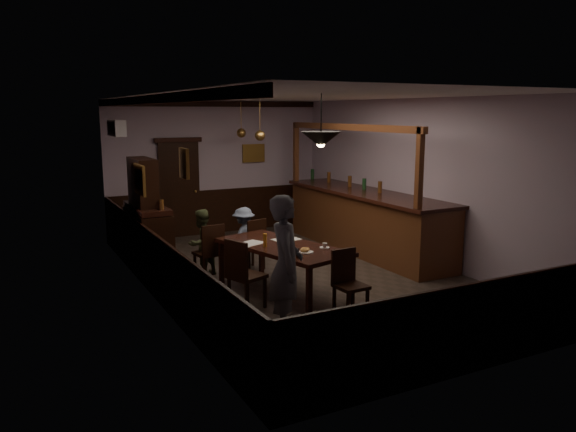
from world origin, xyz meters
TOP-DOWN VIEW (x-y plane):
  - room at (0.00, 0.00)m, footprint 5.01×8.01m
  - dining_table at (-0.67, -0.62)m, footprint 1.53×2.38m
  - chair_far_left at (-1.43, 0.49)m, footprint 0.47×0.47m
  - chair_far_right at (-0.56, 0.72)m, footprint 0.48×0.48m
  - chair_near at (-0.31, -1.90)m, footprint 0.42×0.42m
  - chair_side at (-1.51, -1.06)m, footprint 0.57×0.57m
  - person_standing at (-1.36, -2.10)m, footprint 0.65×0.76m
  - person_seated_left at (-1.49, 0.76)m, footprint 0.70×0.66m
  - person_seated_right at (-0.62, 0.99)m, footprint 0.81×0.67m
  - newspaper_left at (-1.06, -0.32)m, footprint 0.50×0.44m
  - newspaper_right at (-0.45, -0.33)m, footprint 0.46×0.36m
  - napkin at (-0.65, -0.89)m, footprint 0.18×0.18m
  - saucer at (-0.19, -1.09)m, footprint 0.15×0.15m
  - coffee_cup at (-0.21, -1.12)m, footprint 0.10×0.10m
  - pastry_plate at (-0.57, -1.20)m, footprint 0.22×0.22m
  - pastry_ring_a at (-0.59, -1.18)m, footprint 0.13×0.13m
  - pastry_ring_b at (-0.55, -1.14)m, footprint 0.13×0.13m
  - soda_can at (-0.57, -0.68)m, footprint 0.07×0.07m
  - beer_glass at (-0.94, -0.60)m, footprint 0.06×0.06m
  - water_glass at (-0.63, -0.52)m, footprint 0.06×0.06m
  - pepper_mill at (-0.83, -1.41)m, footprint 0.04×0.04m
  - sideboard at (-2.21, 1.52)m, footprint 0.53×1.50m
  - bar_counter at (1.99, 0.98)m, footprint 1.05×4.51m
  - door_back at (-0.90, 3.95)m, footprint 0.90×0.06m
  - ac_unit at (-2.38, 2.90)m, footprint 0.20×0.85m
  - picture_left_small at (-2.46, -1.60)m, footprint 0.04×0.28m
  - picture_left_large at (-2.46, 0.80)m, footprint 0.04×0.62m
  - picture_back at (0.90, 3.96)m, footprint 0.55×0.04m
  - pendant_iron at (-0.46, -1.40)m, footprint 0.56×0.56m
  - pendant_brass_mid at (0.10, 1.84)m, footprint 0.20×0.20m
  - pendant_brass_far at (0.30, 3.24)m, footprint 0.20×0.20m

SIDE VIEW (x-z plane):
  - chair_near at x=-0.31m, z-range 0.04..0.95m
  - chair_far_right at x=-0.56m, z-range 0.04..0.96m
  - chair_far_left at x=-1.43m, z-range 0.05..0.99m
  - person_seated_right at x=-0.62m, z-range 0.00..1.08m
  - chair_side at x=-1.51m, z-range 0.05..1.06m
  - person_seated_left at x=-1.49m, z-range 0.00..1.15m
  - bar_counter at x=1.99m, z-range -0.63..1.90m
  - dining_table at x=-0.67m, z-range 0.31..1.06m
  - napkin at x=-0.65m, z-range 0.75..0.75m
  - newspaper_left at x=-1.06m, z-range 0.75..0.76m
  - newspaper_right at x=-0.45m, z-range 0.75..0.76m
  - saucer at x=-0.19m, z-range 0.75..0.76m
  - pastry_plate at x=-0.57m, z-range 0.75..0.76m
  - pastry_ring_a at x=-0.59m, z-range 0.77..0.81m
  - pastry_ring_b at x=-0.55m, z-range 0.77..0.81m
  - sideboard at x=-2.21m, z-range -0.20..1.78m
  - coffee_cup at x=-0.21m, z-range 0.76..0.84m
  - soda_can at x=-0.57m, z-range 0.75..0.87m
  - pepper_mill at x=-0.83m, z-range 0.75..0.89m
  - water_glass at x=-0.63m, z-range 0.75..0.90m
  - beer_glass at x=-0.94m, z-range 0.75..0.95m
  - person_standing at x=-1.36m, z-range 0.00..1.77m
  - door_back at x=-0.90m, z-range 0.00..2.10m
  - room at x=0.00m, z-range -0.01..3.01m
  - picture_left_large at x=-2.46m, z-range 1.46..1.94m
  - picture_back at x=0.90m, z-range 1.59..2.01m
  - picture_left_small at x=-2.46m, z-range 1.97..2.33m
  - pendant_brass_mid at x=0.10m, z-range 1.89..2.70m
  - pendant_brass_far at x=0.30m, z-range 1.89..2.70m
  - pendant_iron at x=-0.46m, z-range 2.01..2.74m
  - ac_unit at x=-2.38m, z-range 2.30..2.60m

